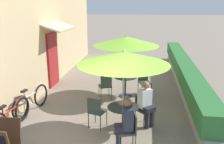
# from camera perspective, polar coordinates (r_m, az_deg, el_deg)

# --- Properties ---
(cafe_facade_wall) EXTENTS (0.98, 11.07, 4.20)m
(cafe_facade_wall) POSITION_cam_1_polar(r_m,az_deg,el_deg) (10.39, -13.68, 8.95)
(cafe_facade_wall) COLOR #D6B784
(cafe_facade_wall) RESTS_ON ground_plane
(planter_hedge) EXTENTS (0.60, 10.07, 1.01)m
(planter_hedge) POSITION_cam_1_polar(r_m,az_deg,el_deg) (10.13, 16.14, -0.37)
(planter_hedge) COLOR gray
(planter_hedge) RESTS_ON ground_plane
(patio_table_near) EXTENTS (0.79, 0.79, 0.73)m
(patio_table_near) POSITION_cam_1_polar(r_m,az_deg,el_deg) (6.38, 2.52, -9.50)
(patio_table_near) COLOR #28282D
(patio_table_near) RESTS_ON ground_plane
(patio_umbrella_near) EXTENTS (2.22, 2.22, 2.18)m
(patio_umbrella_near) POSITION_cam_1_polar(r_m,az_deg,el_deg) (5.91, 2.68, 3.26)
(patio_umbrella_near) COLOR #B7B7BC
(patio_umbrella_near) RESTS_ON ground_plane
(cafe_chair_near_left) EXTENTS (0.50, 0.50, 0.87)m
(cafe_chair_near_left) POSITION_cam_1_polar(r_m,az_deg,el_deg) (6.62, -3.65, -8.68)
(cafe_chair_near_left) COLOR #384238
(cafe_chair_near_left) RESTS_ON ground_plane
(cafe_chair_near_right) EXTENTS (0.47, 0.47, 0.87)m
(cafe_chair_near_right) POSITION_cam_1_polar(r_m,az_deg,el_deg) (5.75, 4.13, -12.73)
(cafe_chair_near_right) COLOR #384238
(cafe_chair_near_right) RESTS_ON ground_plane
(seated_patron_near_right) EXTENTS (0.46, 0.40, 1.25)m
(seated_patron_near_right) POSITION_cam_1_polar(r_m,az_deg,el_deg) (5.66, 3.02, -11.27)
(seated_patron_near_right) COLOR #23232D
(seated_patron_near_right) RESTS_ON ground_plane
(cafe_chair_near_back) EXTENTS (0.56, 0.56, 0.87)m
(cafe_chair_near_back) POSITION_cam_1_polar(r_m,az_deg,el_deg) (6.86, 7.10, -7.86)
(cafe_chair_near_back) COLOR #384238
(cafe_chair_near_back) RESTS_ON ground_plane
(seated_patron_near_back) EXTENTS (0.51, 0.51, 1.25)m
(seated_patron_near_back) POSITION_cam_1_polar(r_m,az_deg,el_deg) (6.72, 7.78, -6.83)
(seated_patron_near_back) COLOR #23232D
(seated_patron_near_back) RESTS_ON ground_plane
(patio_table_mid) EXTENTS (0.79, 0.79, 0.73)m
(patio_table_mid) POSITION_cam_1_polar(r_m,az_deg,el_deg) (8.76, 3.07, -2.30)
(patio_table_mid) COLOR #28282D
(patio_table_mid) RESTS_ON ground_plane
(patio_umbrella_mid) EXTENTS (2.22, 2.22, 2.18)m
(patio_umbrella_mid) POSITION_cam_1_polar(r_m,az_deg,el_deg) (8.43, 3.22, 7.07)
(patio_umbrella_mid) COLOR #B7B7BC
(patio_umbrella_mid) RESTS_ON ground_plane
(cafe_chair_mid_left) EXTENTS (0.52, 0.52, 0.87)m
(cafe_chair_mid_left) POSITION_cam_1_polar(r_m,az_deg,el_deg) (9.08, 7.34, -1.87)
(cafe_chair_mid_left) COLOR #384238
(cafe_chair_mid_left) RESTS_ON ground_plane
(cafe_chair_mid_right) EXTENTS (0.52, 0.52, 0.87)m
(cafe_chair_mid_right) POSITION_cam_1_polar(r_m,az_deg,el_deg) (8.51, -1.48, -2.95)
(cafe_chair_mid_right) COLOR #384238
(cafe_chair_mid_right) RESTS_ON ground_plane
(coffee_cup_mid) EXTENTS (0.07, 0.07, 0.09)m
(coffee_cup_mid) POSITION_cam_1_polar(r_m,az_deg,el_deg) (8.73, 2.32, -0.71)
(coffee_cup_mid) COLOR #232328
(coffee_cup_mid) RESTS_ON patio_table_mid
(bicycle_leaning) EXTENTS (0.23, 1.71, 0.77)m
(bicycle_leaning) POSITION_cam_1_polar(r_m,az_deg,el_deg) (7.13, -22.14, -9.45)
(bicycle_leaning) COLOR black
(bicycle_leaning) RESTS_ON ground_plane
(bicycle_second) EXTENTS (0.36, 1.73, 0.81)m
(bicycle_second) POSITION_cam_1_polar(r_m,az_deg,el_deg) (7.97, -18.01, -6.24)
(bicycle_second) COLOR black
(bicycle_second) RESTS_ON ground_plane
(menu_board) EXTENTS (0.58, 0.65, 0.90)m
(menu_board) POSITION_cam_1_polar(r_m,az_deg,el_deg) (5.79, -23.58, -14.80)
(menu_board) COLOR #422819
(menu_board) RESTS_ON ground_plane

